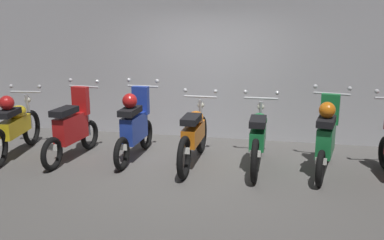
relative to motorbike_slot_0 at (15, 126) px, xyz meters
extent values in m
plane|color=#565451|center=(3.07, -0.14, -0.53)|extent=(80.00, 80.00, 0.00)
cube|color=#ADADB2|center=(3.07, 1.92, 1.14)|extent=(16.00, 0.30, 3.33)
torus|color=black|center=(-0.08, 0.63, -0.20)|extent=(0.17, 0.66, 0.65)
cube|color=gold|center=(0.00, -0.01, -0.01)|extent=(0.32, 0.85, 0.28)
ellipsoid|color=gold|center=(-0.02, 0.14, 0.21)|extent=(0.31, 0.47, 0.22)
cube|color=black|center=(0.02, -0.19, 0.27)|extent=(0.30, 0.55, 0.10)
cylinder|color=#B7BABF|center=(-0.07, 0.53, 0.49)|extent=(0.56, 0.11, 0.04)
sphere|color=#B7BABF|center=(-0.33, 0.50, 0.59)|extent=(0.07, 0.07, 0.07)
sphere|color=#B7BABF|center=(0.19, 0.56, 0.59)|extent=(0.07, 0.07, 0.07)
cylinder|color=#B7BABF|center=(-0.08, 0.58, 0.12)|extent=(0.08, 0.17, 0.65)
sphere|color=silver|center=(-0.08, 0.58, 0.34)|extent=(0.12, 0.12, 0.12)
sphere|color=red|center=(0.02, -0.19, 0.44)|extent=(0.24, 0.24, 0.24)
torus|color=black|center=(1.08, 0.59, -0.26)|extent=(0.14, 0.54, 0.53)
torus|color=black|center=(0.97, -0.55, -0.26)|extent=(0.14, 0.54, 0.53)
cube|color=red|center=(1.02, 0.02, 0.01)|extent=(0.29, 0.75, 0.44)
cube|color=red|center=(1.06, 0.36, 0.41)|extent=(0.29, 0.15, 0.48)
cube|color=black|center=(1.01, -0.14, 0.33)|extent=(0.29, 0.54, 0.10)
cylinder|color=#B7BABF|center=(1.07, 0.50, 0.63)|extent=(0.56, 0.09, 0.04)
sphere|color=#B7BABF|center=(0.81, 0.53, 0.73)|extent=(0.07, 0.07, 0.07)
sphere|color=#B7BABF|center=(1.33, 0.48, 0.73)|extent=(0.07, 0.07, 0.07)
cylinder|color=#B7BABF|center=(1.08, 0.55, 0.16)|extent=(0.07, 0.15, 0.85)
sphere|color=silver|center=(1.08, 0.55, 0.48)|extent=(0.12, 0.12, 0.12)
cube|color=white|center=(0.97, -0.53, -0.16)|extent=(0.16, 0.03, 0.10)
torus|color=black|center=(2.07, 0.82, -0.26)|extent=(0.11, 0.53, 0.53)
torus|color=black|center=(2.03, -0.33, -0.26)|extent=(0.11, 0.53, 0.53)
cube|color=#1E389E|center=(2.05, 0.25, 0.01)|extent=(0.25, 0.74, 0.44)
cube|color=#1E389E|center=(2.06, 0.59, 0.41)|extent=(0.28, 0.13, 0.48)
cube|color=black|center=(2.04, 0.09, 0.33)|extent=(0.26, 0.53, 0.10)
cylinder|color=#B7BABF|center=(2.07, 0.73, 0.63)|extent=(0.56, 0.06, 0.04)
sphere|color=#B7BABF|center=(1.81, 0.74, 0.73)|extent=(0.07, 0.07, 0.07)
sphere|color=#B7BABF|center=(2.32, 0.72, 0.73)|extent=(0.07, 0.07, 0.07)
cylinder|color=#B7BABF|center=(2.07, 0.78, 0.16)|extent=(0.06, 0.15, 0.85)
sphere|color=silver|center=(2.07, 0.78, 0.48)|extent=(0.12, 0.12, 0.12)
cube|color=white|center=(2.03, -0.30, -0.16)|extent=(0.16, 0.02, 0.10)
sphere|color=red|center=(2.04, 0.09, 0.50)|extent=(0.24, 0.24, 0.24)
torus|color=black|center=(3.08, 0.81, -0.20)|extent=(0.10, 0.65, 0.65)
torus|color=black|center=(3.06, -0.49, -0.20)|extent=(0.10, 0.65, 0.65)
cube|color=orange|center=(3.07, 0.16, -0.01)|extent=(0.23, 0.84, 0.28)
ellipsoid|color=orange|center=(3.07, 0.31, 0.21)|extent=(0.27, 0.44, 0.22)
cube|color=black|center=(3.07, -0.02, 0.27)|extent=(0.25, 0.52, 0.10)
cylinder|color=#B7BABF|center=(3.08, 0.70, 0.49)|extent=(0.56, 0.05, 0.04)
sphere|color=#B7BABF|center=(2.82, 0.71, 0.59)|extent=(0.07, 0.07, 0.07)
sphere|color=#B7BABF|center=(3.34, 0.70, 0.59)|extent=(0.07, 0.07, 0.07)
cylinder|color=#B7BABF|center=(3.08, 0.76, 0.12)|extent=(0.06, 0.16, 0.65)
sphere|color=silver|center=(3.08, 0.76, 0.34)|extent=(0.12, 0.12, 0.12)
cube|color=white|center=(3.06, -0.47, -0.10)|extent=(0.16, 0.01, 0.10)
torus|color=black|center=(4.10, 0.87, -0.20)|extent=(0.09, 0.65, 0.65)
torus|color=black|center=(4.09, -0.43, -0.20)|extent=(0.09, 0.65, 0.65)
cube|color=#197238|center=(4.09, 0.22, -0.01)|extent=(0.22, 0.83, 0.28)
ellipsoid|color=#197238|center=(4.09, 0.38, 0.21)|extent=(0.26, 0.44, 0.22)
cube|color=black|center=(4.09, 0.04, 0.27)|extent=(0.24, 0.52, 0.10)
cylinder|color=#B7BABF|center=(4.10, 0.77, 0.49)|extent=(0.56, 0.04, 0.04)
sphere|color=#B7BABF|center=(3.84, 0.77, 0.59)|extent=(0.07, 0.07, 0.07)
sphere|color=#B7BABF|center=(4.36, 0.77, 0.59)|extent=(0.07, 0.07, 0.07)
cylinder|color=#B7BABF|center=(4.10, 0.82, 0.12)|extent=(0.06, 0.16, 0.65)
sphere|color=silver|center=(4.10, 0.82, 0.34)|extent=(0.12, 0.12, 0.12)
cube|color=white|center=(4.09, -0.40, -0.10)|extent=(0.16, 0.01, 0.10)
torus|color=black|center=(5.22, 0.73, -0.26)|extent=(0.18, 0.54, 0.53)
torus|color=black|center=(5.01, -0.40, -0.26)|extent=(0.18, 0.54, 0.53)
cube|color=#197238|center=(5.12, 0.17, 0.01)|extent=(0.35, 0.76, 0.44)
cube|color=#197238|center=(5.18, 0.51, 0.41)|extent=(0.30, 0.17, 0.48)
cube|color=black|center=(5.09, 0.01, 0.33)|extent=(0.33, 0.55, 0.10)
cylinder|color=#B7BABF|center=(5.21, 0.64, 0.63)|extent=(0.56, 0.14, 0.04)
sphere|color=#B7BABF|center=(4.95, 0.69, 0.73)|extent=(0.07, 0.07, 0.07)
sphere|color=#B7BABF|center=(5.46, 0.60, 0.73)|extent=(0.07, 0.07, 0.07)
cylinder|color=#B7BABF|center=(5.21, 0.69, 0.16)|extent=(0.08, 0.16, 0.85)
sphere|color=silver|center=(5.21, 0.69, 0.48)|extent=(0.12, 0.12, 0.12)
cube|color=white|center=(5.02, -0.38, -0.16)|extent=(0.16, 0.04, 0.10)
sphere|color=orange|center=(5.09, 0.01, 0.50)|extent=(0.24, 0.24, 0.24)
sphere|color=#B7BABF|center=(5.83, 0.42, 0.73)|extent=(0.07, 0.07, 0.07)
camera|label=1|loc=(4.42, -6.61, 1.91)|focal=41.85mm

